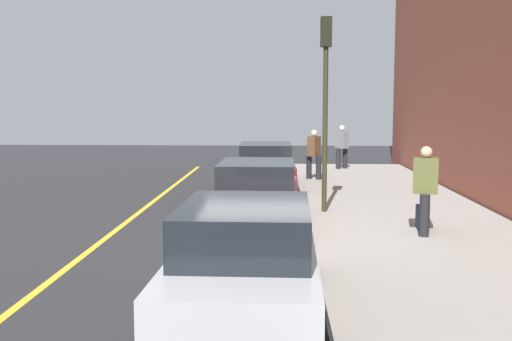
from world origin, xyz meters
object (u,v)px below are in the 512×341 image
Objects in this scene: pedestrian_grey_coat at (342,146)px; pedestrian_olive_coat at (425,188)px; parked_car_red at (257,195)px; pedestrian_brown_coat at (314,153)px; parked_car_maroon at (265,166)px; parked_car_silver at (246,259)px; traffic_light_pole at (326,82)px; rolling_suitcase at (422,217)px.

pedestrian_olive_coat reaches higher than pedestrian_grey_coat.
pedestrian_brown_coat reaches higher than parked_car_red.
pedestrian_grey_coat is 0.99× the size of pedestrian_olive_coat.
parked_car_maroon is (6.21, -0.03, 0.00)m from parked_car_red.
parked_car_silver is 11.89m from parked_car_maroon.
traffic_light_pole reaches higher than rolling_suitcase.
parked_car_silver is 2.66× the size of pedestrian_brown_coat.
pedestrian_olive_coat is 2.06× the size of rolling_suitcase.
parked_car_red is at bearing 167.86° from pedestrian_brown_coat.
parked_car_red is 6.21m from parked_car_maroon.
parked_car_red is at bearing 179.70° from parked_car_maroon.
parked_car_silver is at bearing -179.84° from parked_car_maroon.
parked_car_red and parked_car_maroon have the same top height.
traffic_light_pole is 4.01m from rolling_suitcase.
parked_car_red is at bearing 0.66° from parked_car_silver.
rolling_suitcase is (-2.04, -1.91, -2.88)m from traffic_light_pole.
pedestrian_olive_coat is (-9.03, -1.72, 0.03)m from pedestrian_brown_coat.
parked_car_silver and parked_car_red have the same top height.
pedestrian_brown_coat reaches higher than parked_car_maroon.
pedestrian_grey_coat is at bearing -29.98° from parked_car_maroon.
parked_car_maroon is 5.49× the size of rolling_suitcase.
parked_car_silver is 2.57× the size of pedestrian_olive_coat.
pedestrian_olive_coat is at bearing 170.94° from rolling_suitcase.
rolling_suitcase is (0.54, -0.09, -0.69)m from pedestrian_olive_coat.
traffic_light_pole is (-9.99, 1.43, 2.20)m from pedestrian_grey_coat.
traffic_light_pole reaches higher than parked_car_red.
pedestrian_brown_coat is 0.97× the size of pedestrian_olive_coat.
pedestrian_brown_coat is at bearing -45.55° from parked_car_maroon.
traffic_light_pole reaches higher than parked_car_maroon.
pedestrian_grey_coat reaches higher than parked_car_maroon.
parked_car_red is 2.57× the size of pedestrian_brown_coat.
traffic_light_pole reaches higher than parked_car_silver.
rolling_suitcase is (-12.03, -0.48, -0.68)m from pedestrian_grey_coat.
parked_car_red is at bearing 165.18° from pedestrian_grey_coat.
traffic_light_pole reaches higher than pedestrian_brown_coat.
pedestrian_brown_coat is (-3.54, 1.32, -0.02)m from pedestrian_grey_coat.
pedestrian_grey_coat is 10.32m from traffic_light_pole.
rolling_suitcase is (5.02, -3.43, -0.35)m from parked_car_silver.
parked_car_maroon is at bearing 0.16° from parked_car_silver.
parked_car_red is at bearing 131.17° from traffic_light_pole.
parked_car_red is 2.51× the size of pedestrian_grey_coat.
pedestrian_olive_coat reaches higher than parked_car_maroon.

